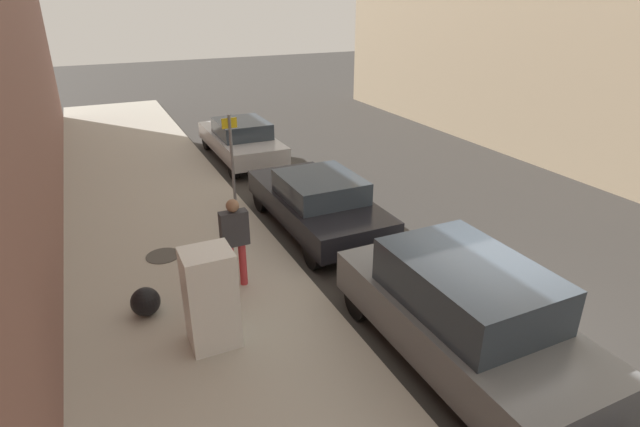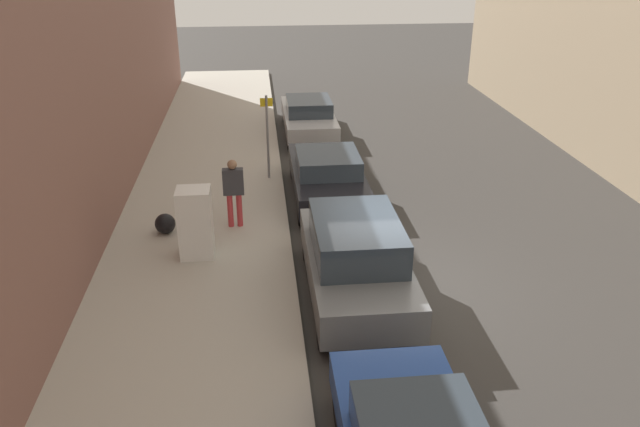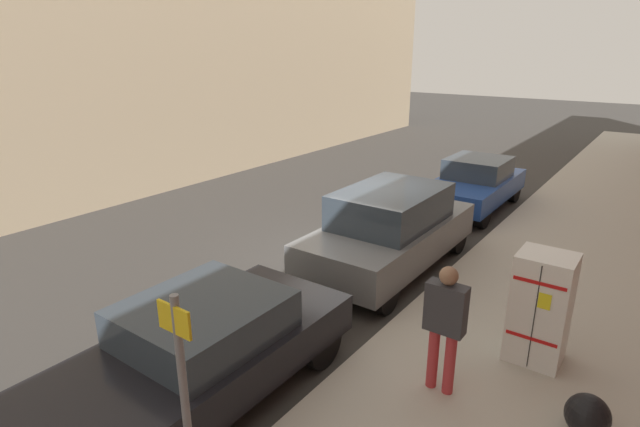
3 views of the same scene
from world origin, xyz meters
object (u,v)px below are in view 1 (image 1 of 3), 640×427
object	(u,v)px
trash_bag	(145,302)
parked_sedan_silver	(241,139)
pedestrian_walking_far	(235,237)
parked_suv_gray	(463,312)
parked_sedan_dark	(317,201)
street_sign_post	(232,160)
discarded_refrigerator	(211,298)

from	to	relation	value
trash_bag	parked_sedan_silver	size ratio (longest dim) A/B	0.11
pedestrian_walking_far	parked_suv_gray	xyz separation A→B (m)	(2.51, -3.27, -0.31)
pedestrian_walking_far	parked_sedan_dark	world-z (taller)	pedestrian_walking_far
street_sign_post	discarded_refrigerator	bearing A→B (deg)	-110.25
pedestrian_walking_far	parked_suv_gray	distance (m)	4.13
street_sign_post	parked_sedan_silver	distance (m)	5.02
discarded_refrigerator	trash_bag	size ratio (longest dim) A/B	3.23
street_sign_post	parked_sedan_dark	xyz separation A→B (m)	(1.59, -1.39, -0.82)
pedestrian_walking_far	street_sign_post	bearing A→B (deg)	94.96
discarded_refrigerator	parked_sedan_dark	size ratio (longest dim) A/B	0.35
trash_bag	parked_suv_gray	world-z (taller)	parked_suv_gray
trash_bag	pedestrian_walking_far	bearing A→B (deg)	7.92
trash_bag	parked_sedan_silver	world-z (taller)	parked_sedan_silver
pedestrian_walking_far	parked_sedan_silver	size ratio (longest dim) A/B	0.38
trash_bag	parked_sedan_dark	xyz separation A→B (m)	(4.19, 2.11, 0.32)
street_sign_post	pedestrian_walking_far	distance (m)	3.41
street_sign_post	parked_sedan_dark	size ratio (longest dim) A/B	0.55
trash_bag	parked_suv_gray	distance (m)	5.20
parked_sedan_silver	trash_bag	bearing A→B (deg)	-117.10
pedestrian_walking_far	parked_suv_gray	world-z (taller)	pedestrian_walking_far
trash_bag	parked_sedan_dark	bearing A→B (deg)	26.72
pedestrian_walking_far	parked_sedan_silver	bearing A→B (deg)	93.18
parked_suv_gray	parked_sedan_dark	size ratio (longest dim) A/B	0.99
parked_suv_gray	parked_sedan_silver	distance (m)	11.23
parked_sedan_dark	parked_sedan_silver	bearing A→B (deg)	90.00
street_sign_post	pedestrian_walking_far	xyz separation A→B (m)	(-0.92, -3.27, -0.37)
trash_bag	parked_sedan_silver	distance (m)	9.20
street_sign_post	parked_sedan_dark	world-z (taller)	street_sign_post
parked_suv_gray	trash_bag	bearing A→B (deg)	144.07
discarded_refrigerator	parked_suv_gray	xyz separation A→B (m)	(3.33, -1.82, -0.10)
street_sign_post	parked_sedan_dark	distance (m)	2.27
discarded_refrigerator	parked_suv_gray	size ratio (longest dim) A/B	0.36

